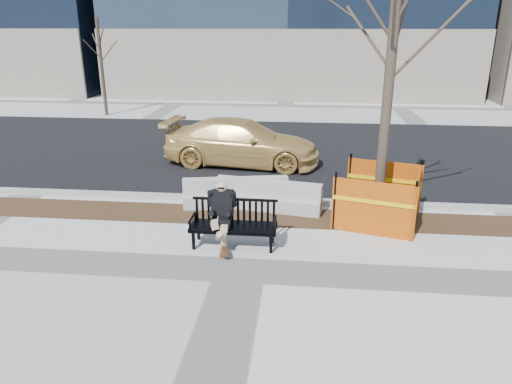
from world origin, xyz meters
TOP-DOWN VIEW (x-y plane):
  - ground at (0.00, 0.00)m, footprint 120.00×120.00m
  - mulch_strip at (0.00, 2.60)m, footprint 40.00×1.20m
  - asphalt_street at (0.00, 8.80)m, footprint 60.00×10.40m
  - curb at (0.00, 3.55)m, footprint 60.00×0.25m
  - bench at (-0.27, 0.99)m, footprint 1.80×0.65m
  - seated_man at (-0.52, 1.04)m, footprint 0.57×0.94m
  - tree_fence at (2.83, 2.62)m, footprint 3.27×3.27m
  - sedan at (-0.88, 6.97)m, footprint 5.11×2.46m
  - jersey_barrier_left at (-0.55, 3.24)m, footprint 2.64×1.00m
  - jersey_barrier_right at (0.27, 3.09)m, footprint 2.67×0.99m
  - far_tree_left at (-8.68, 14.87)m, footprint 2.16×2.16m

SIDE VIEW (x-z plane):
  - ground at x=0.00m, z-range 0.00..0.00m
  - bench at x=-0.27m, z-range -0.48..0.48m
  - seated_man at x=-0.52m, z-range -0.66..0.66m
  - tree_fence at x=2.83m, z-range -3.31..3.31m
  - sedan at x=-0.88m, z-range -0.72..0.72m
  - jersey_barrier_left at x=-0.55m, z-range -0.37..0.37m
  - jersey_barrier_right at x=0.27m, z-range -0.38..0.38m
  - far_tree_left at x=-8.68m, z-range -2.47..2.47m
  - asphalt_street at x=0.00m, z-range 0.00..0.01m
  - mulch_strip at x=0.00m, z-range -0.01..0.01m
  - curb at x=0.00m, z-range 0.00..0.12m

